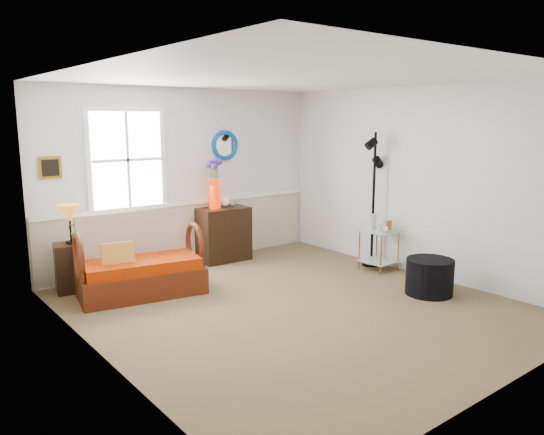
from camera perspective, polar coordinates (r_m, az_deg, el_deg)
floor at (r=6.28m, az=2.36°, el=-9.51°), size 4.50×5.00×0.01m
ceiling at (r=5.91m, az=2.56°, el=14.88°), size 4.50×5.00×0.01m
walls at (r=5.96m, az=2.45°, el=2.32°), size 4.51×5.01×2.60m
wainscot at (r=8.12m, az=-9.09°, el=-1.68°), size 4.46×0.02×0.90m
chair_rail at (r=8.03m, az=-9.16°, el=1.59°), size 4.46×0.04×0.06m
window at (r=7.56m, az=-15.30°, el=5.99°), size 1.14×0.06×1.44m
picture at (r=7.23m, az=-22.77°, el=4.96°), size 0.28×0.03×0.28m
mirror at (r=8.31m, az=-5.11°, el=7.74°), size 0.47×0.07×0.47m
loveseat at (r=6.78m, az=-14.08°, el=-3.99°), size 1.62×1.10×0.97m
throw_pillow at (r=6.63m, az=-16.19°, el=-4.23°), size 0.39×0.16×0.38m
lamp_stand at (r=7.16m, az=-20.91°, el=-5.07°), size 0.41×0.41×0.62m
table_lamp at (r=7.02m, az=-20.89°, el=-0.71°), size 0.37×0.37×0.50m
potted_plant at (r=7.08m, az=-20.02°, el=-1.54°), size 0.36×0.39×0.26m
cabinet at (r=8.19m, az=-5.32°, el=-1.76°), size 0.79×0.53×0.82m
flower_vase at (r=7.99m, az=-6.20°, el=3.62°), size 0.29×0.29×0.75m
side_table at (r=7.79m, az=11.41°, el=-3.45°), size 0.48×0.48×0.59m
tabletop_items at (r=7.70m, az=11.73°, el=-0.49°), size 0.43×0.43×0.23m
floor_lamp at (r=7.90m, az=10.85°, el=1.87°), size 0.36×0.36×1.97m
ottoman at (r=6.90m, az=16.58°, el=-6.12°), size 0.61×0.61×0.45m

